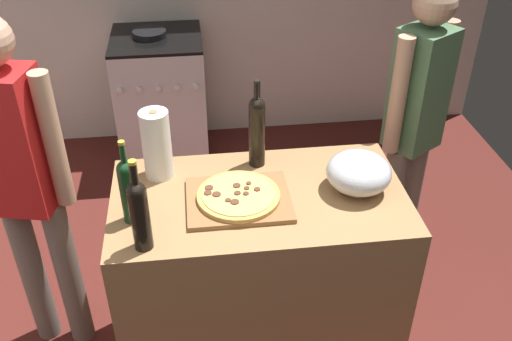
# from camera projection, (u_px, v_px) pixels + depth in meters

# --- Properties ---
(ground_plane) EXTENTS (4.41, 3.45, 0.02)m
(ground_plane) POSITION_uv_depth(u_px,v_px,m) (204.00, 254.00, 3.33)
(ground_plane) COLOR #511E19
(counter) EXTENTS (1.17, 0.65, 0.93)m
(counter) POSITION_uv_depth(u_px,v_px,m) (259.00, 280.00, 2.50)
(counter) COLOR #9E7247
(counter) RESTS_ON ground_plane
(cutting_board) EXTENTS (0.40, 0.32, 0.02)m
(cutting_board) POSITION_uv_depth(u_px,v_px,m) (239.00, 200.00, 2.20)
(cutting_board) COLOR olive
(cutting_board) RESTS_ON counter
(pizza) EXTENTS (0.32, 0.32, 0.03)m
(pizza) POSITION_uv_depth(u_px,v_px,m) (238.00, 195.00, 2.18)
(pizza) COLOR tan
(pizza) RESTS_ON cutting_board
(mixing_bowl) EXTENTS (0.26, 0.26, 0.16)m
(mixing_bowl) POSITION_uv_depth(u_px,v_px,m) (359.00, 173.00, 2.23)
(mixing_bowl) COLOR #B2B2B7
(mixing_bowl) RESTS_ON counter
(paper_towel_roll) EXTENTS (0.12, 0.12, 0.30)m
(paper_towel_roll) POSITION_uv_depth(u_px,v_px,m) (157.00, 145.00, 2.27)
(paper_towel_roll) COLOR white
(paper_towel_roll) RESTS_ON counter
(wine_bottle_green) EXTENTS (0.06, 0.06, 0.34)m
(wine_bottle_green) POSITION_uv_depth(u_px,v_px,m) (128.00, 188.00, 2.03)
(wine_bottle_green) COLOR #143819
(wine_bottle_green) RESTS_ON counter
(wine_bottle_clear) EXTENTS (0.07, 0.07, 0.36)m
(wine_bottle_clear) POSITION_uv_depth(u_px,v_px,m) (139.00, 212.00, 1.90)
(wine_bottle_clear) COLOR black
(wine_bottle_clear) RESTS_ON counter
(wine_bottle_amber) EXTENTS (0.07, 0.07, 0.39)m
(wine_bottle_amber) POSITION_uv_depth(u_px,v_px,m) (257.00, 128.00, 2.33)
(wine_bottle_amber) COLOR black
(wine_bottle_amber) RESTS_ON counter
(stove) EXTENTS (0.59, 0.61, 0.96)m
(stove) POSITION_uv_depth(u_px,v_px,m) (162.00, 100.00, 3.92)
(stove) COLOR #B7B7BC
(stove) RESTS_ON ground_plane
(person_in_stripes) EXTENTS (0.39, 0.25, 1.62)m
(person_in_stripes) POSITION_uv_depth(u_px,v_px,m) (24.00, 178.00, 2.31)
(person_in_stripes) COLOR slate
(person_in_stripes) RESTS_ON ground_plane
(person_in_red) EXTENTS (0.35, 0.29, 1.59)m
(person_in_red) POSITION_uv_depth(u_px,v_px,m) (414.00, 122.00, 2.75)
(person_in_red) COLOR slate
(person_in_red) RESTS_ON ground_plane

